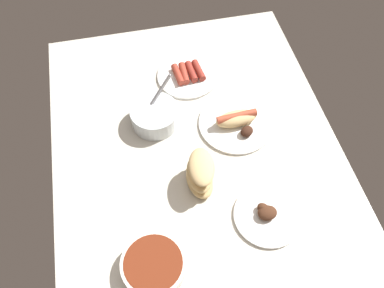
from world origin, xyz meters
The scene contains 7 objects.
ground_plane centered at (0.00, 0.00, -1.50)cm, with size 120.00×90.00×3.00cm, color beige.
bread_stack centered at (-11.02, 1.75, 5.40)cm, with size 13.69×9.37×10.80cm.
plate_hotdog_assembled centered at (7.39, -14.73, 1.76)cm, with size 24.40×24.40×5.61cm.
bowl_chili centered at (-33.55, 19.25, 2.60)cm, with size 17.06×17.06×4.73cm.
bowl_coleslaw centered at (14.28, 11.05, 3.55)cm, with size 15.63×15.63×15.62cm.
plate_grilled_meat centered at (-25.69, -14.51, 0.91)cm, with size 19.39×19.39×3.96cm.
plate_sausages centered at (31.75, -3.58, 1.04)cm, with size 21.72×21.72×3.46cm.
Camera 1 is at (-66.62, 16.27, 106.98)cm, focal length 37.69 mm.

